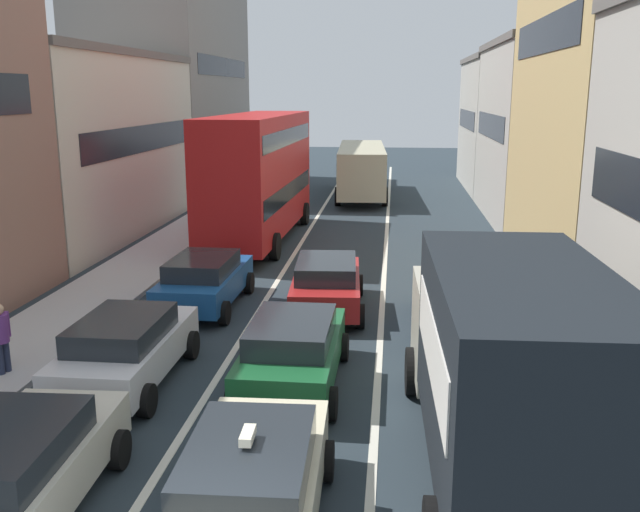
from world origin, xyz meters
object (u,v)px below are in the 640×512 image
Objects in this scene: removalist_box_truck at (506,359)px; sedan_left_lane_front at (14,471)px; sedan_right_lane_behind_truck at (456,299)px; wagon_left_lane_second at (126,347)px; hatchback_centre_lane_third at (327,283)px; pedestrian_far_sidewalk at (1,336)px; sedan_left_lane_third at (205,280)px; bus_mid_queue_primary at (259,171)px; taxi_centre_lane_front at (251,485)px; bus_far_queue_secondary at (362,167)px; sedan_centre_lane_second at (293,350)px.

removalist_box_truck is 7.31m from sedan_left_lane_front.
sedan_left_lane_front is 1.01× the size of sedan_right_lane_behind_truck.
wagon_left_lane_second is 6.46m from hatchback_centre_lane_third.
sedan_left_lane_front is 5.58m from pedestrian_far_sidewalk.
sedan_left_lane_third is at bearing -2.21° from wagon_left_lane_second.
sedan_left_lane_third is 2.61× the size of pedestrian_far_sidewalk.
wagon_left_lane_second is 14.39m from bus_mid_queue_primary.
sedan_right_lane_behind_truck is at bearing -22.94° from taxi_centre_lane_front.
bus_mid_queue_primary is at bearing -0.18° from wagon_left_lane_second.
sedan_left_lane_third is at bearing -177.37° from bus_mid_queue_primary.
taxi_centre_lane_front reaches higher than hatchback_centre_lane_third.
sedan_left_lane_front is 0.41× the size of bus_mid_queue_primary.
bus_mid_queue_primary is (0.06, 14.24, 2.03)m from wagon_left_lane_second.
bus_far_queue_secondary is at bearing -8.28° from sedan_left_lane_front.
removalist_box_truck is 8.95m from hatchback_centre_lane_third.
taxi_centre_lane_front is at bearing -142.84° from wagon_left_lane_second.
sedan_centre_lane_second is 26.45m from bus_far_queue_secondary.
bus_far_queue_secondary reaches higher than sedan_centre_lane_second.
removalist_box_truck reaches higher than wagon_left_lane_second.
hatchback_centre_lane_third is 8.31m from pedestrian_far_sidewalk.
sedan_centre_lane_second and wagon_left_lane_second have the same top height.
sedan_left_lane_third is at bearing 39.04° from removalist_box_truck.
sedan_centre_lane_second is 5.11m from hatchback_centre_lane_third.
sedan_left_lane_front is 19.13m from bus_mid_queue_primary.
bus_far_queue_secondary is (-3.47, 22.51, 0.96)m from sedan_right_lane_behind_truck.
sedan_centre_lane_second is 5.33m from sedan_right_lane_behind_truck.
removalist_box_truck is 1.80× the size of sedan_left_lane_third.
bus_far_queue_secondary reaches higher than wagon_left_lane_second.
taxi_centre_lane_front is 0.41× the size of bus_far_queue_secondary.
wagon_left_lane_second is at bearing 94.11° from sedan_centre_lane_second.
sedan_right_lane_behind_truck is 22.80m from bus_far_queue_secondary.
sedan_left_lane_front is at bearing 142.50° from sedan_right_lane_behind_truck.
sedan_left_lane_front is 5.94m from sedan_centre_lane_second.
sedan_right_lane_behind_truck is at bearing -0.67° from removalist_box_truck.
removalist_box_truck is 18.49m from bus_mid_queue_primary.
sedan_right_lane_behind_truck is 0.41× the size of bus_mid_queue_primary.
sedan_left_lane_third and sedan_right_lane_behind_truck have the same top height.
removalist_box_truck is 1.80× the size of sedan_right_lane_behind_truck.
hatchback_centre_lane_third is 0.42× the size of bus_mid_queue_primary.
sedan_left_lane_front is 1.01× the size of sedan_centre_lane_second.
pedestrian_far_sidewalk is (-6.14, -0.27, 0.15)m from sedan_centre_lane_second.
sedan_left_lane_third is 6.94m from sedan_right_lane_behind_truck.
sedan_centre_lane_second is 6.15m from pedestrian_far_sidewalk.
sedan_left_lane_third is 0.41× the size of bus_mid_queue_primary.
sedan_left_lane_front is 1.01× the size of sedan_left_lane_third.
bus_mid_queue_primary is (-3.39, 14.02, 2.03)m from sedan_centre_lane_second.
removalist_box_truck is 4.25m from taxi_centre_lane_front.
taxi_centre_lane_front is 10.09m from hatchback_centre_lane_third.
sedan_left_lane_third is 6.08m from pedestrian_far_sidewalk.
removalist_box_truck is at bearing -179.13° from sedan_right_lane_behind_truck.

